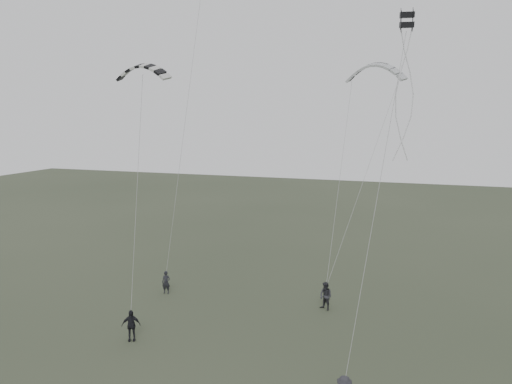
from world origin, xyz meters
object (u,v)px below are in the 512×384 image
(flyer_left, at_px, (166,282))
(flyer_right, at_px, (326,296))
(flyer_center, at_px, (131,325))
(kite_box, at_px, (407,20))
(kite_pale_large, at_px, (375,65))
(kite_striped, at_px, (142,66))

(flyer_left, relative_size, flyer_right, 0.88)
(flyer_left, bearing_deg, flyer_center, -88.12)
(flyer_center, xyz_separation_m, kite_box, (13.53, 2.57, 15.54))
(flyer_right, bearing_deg, kite_box, -20.24)
(flyer_right, bearing_deg, kite_pale_large, 105.45)
(kite_pale_large, height_order, kite_striped, kite_pale_large)
(flyer_right, xyz_separation_m, flyer_center, (-9.19, -7.63, -0.03))
(kite_striped, height_order, kite_box, kite_box)
(kite_pale_large, distance_m, kite_box, 12.85)
(flyer_right, bearing_deg, kite_striped, -131.96)
(kite_striped, bearing_deg, flyer_center, -75.15)
(kite_pale_large, bearing_deg, flyer_left, -134.77)
(kite_pale_large, bearing_deg, flyer_center, -113.36)
(kite_striped, bearing_deg, kite_pale_large, 40.64)
(flyer_left, relative_size, kite_box, 2.23)
(flyer_left, relative_size, kite_striped, 0.48)
(flyer_center, xyz_separation_m, kite_pale_large, (11.01, 15.14, 14.77))
(flyer_center, height_order, kite_box, kite_box)
(kite_striped, distance_m, kite_box, 14.88)
(flyer_right, height_order, kite_box, kite_box)
(kite_pale_large, bearing_deg, kite_box, -66.01)
(flyer_center, bearing_deg, kite_box, -16.30)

